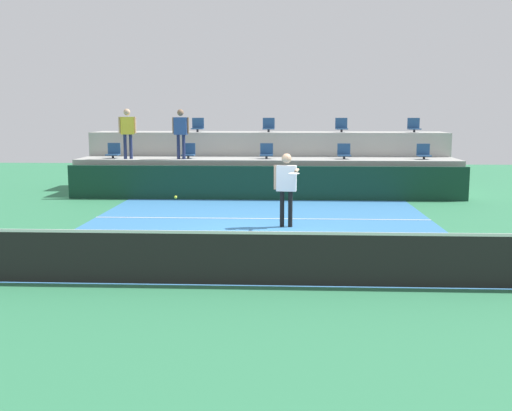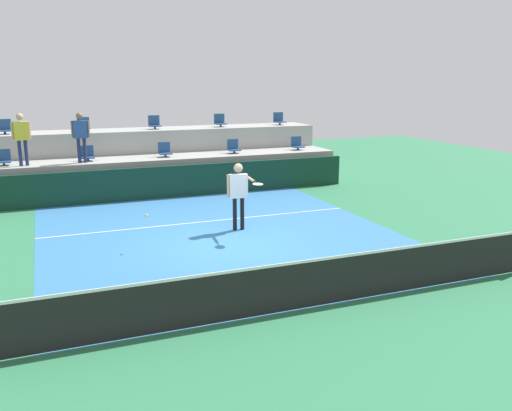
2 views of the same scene
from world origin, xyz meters
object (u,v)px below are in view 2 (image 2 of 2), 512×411
stadium_chair_lower_right (234,147)px  stadium_chair_upper_far_right (279,120)px  stadium_chair_lower_far_right (297,144)px  tennis_ball (147,216)px  spectator_in_white (21,134)px  spectator_leaning_on_rail (81,133)px  stadium_chair_upper_center (154,123)px  stadium_chair_lower_center (165,151)px  stadium_chair_upper_far_left (5,128)px  tennis_player (239,189)px  stadium_chair_lower_left (87,155)px  stadium_chair_upper_left (84,125)px  stadium_chair_lower_far_left (4,159)px  stadium_chair_upper_right (220,121)px

stadium_chair_lower_right → stadium_chair_upper_far_right: 3.35m
stadium_chair_lower_far_right → tennis_ball: 9.95m
spectator_in_white → spectator_leaning_on_rail: 1.82m
stadium_chair_upper_center → tennis_ball: 8.91m
stadium_chair_lower_right → spectator_leaning_on_rail: bearing=-176.0°
spectator_in_white → stadium_chair_lower_right: bearing=3.0°
stadium_chair_upper_center → spectator_leaning_on_rail: size_ratio=0.31×
stadium_chair_upper_center → spectator_in_white: 5.20m
stadium_chair_lower_far_right → stadium_chair_upper_center: stadium_chair_upper_center is taller
stadium_chair_lower_center → stadium_chair_lower_far_right: same height
stadium_chair_upper_far_left → tennis_ball: stadium_chair_upper_far_left is taller
tennis_player → tennis_ball: size_ratio=26.85×
stadium_chair_lower_center → stadium_chair_lower_far_right: bearing=0.0°
stadium_chair_lower_center → spectator_leaning_on_rail: bearing=-172.4°
stadium_chair_upper_far_left → stadium_chair_lower_right: bearing=-12.8°
spectator_leaning_on_rail → tennis_ball: (0.95, -6.39, -1.41)m
tennis_player → spectator_in_white: 7.86m
tennis_ball → stadium_chair_lower_left: bearing=96.3°
stadium_chair_upper_left → spectator_leaning_on_rail: 2.20m
stadium_chair_lower_far_right → spectator_leaning_on_rail: size_ratio=0.31×
stadium_chair_upper_far_left → spectator_leaning_on_rail: size_ratio=0.31×
stadium_chair_lower_left → stadium_chair_upper_center: bearing=33.6°
stadium_chair_lower_right → spectator_in_white: spectator_in_white is taller
stadium_chair_lower_left → stadium_chair_upper_left: size_ratio=1.00×
stadium_chair_lower_far_left → stadium_chair_lower_right: (7.96, 0.00, 0.00)m
stadium_chair_lower_far_left → stadium_chair_upper_left: 3.35m
stadium_chair_lower_right → spectator_leaning_on_rail: spectator_leaning_on_rail is taller
stadium_chair_upper_far_right → tennis_ball: size_ratio=7.65×
stadium_chair_lower_center → stadium_chair_upper_center: (0.02, 1.80, 0.85)m
stadium_chair_lower_far_right → stadium_chair_upper_far_left: size_ratio=1.00×
stadium_chair_lower_far_left → stadium_chair_upper_right: 8.26m
stadium_chair_lower_center → stadium_chair_upper_far_right: (5.34, 1.80, 0.85)m
stadium_chair_upper_far_left → stadium_chair_upper_far_right: (10.63, 0.00, 0.00)m
stadium_chair_lower_far_right → stadium_chair_upper_left: 8.19m
stadium_chair_upper_left → tennis_ball: stadium_chair_upper_left is taller
stadium_chair_upper_right → spectator_leaning_on_rail: size_ratio=0.31×
stadium_chair_upper_far_left → stadium_chair_lower_center: bearing=-18.8°
stadium_chair_lower_right → stadium_chair_lower_center: bearing=180.0°
stadium_chair_upper_left → tennis_player: stadium_chair_upper_left is taller
stadium_chair_upper_center → stadium_chair_lower_far_left: bearing=-161.4°
stadium_chair_lower_far_left → stadium_chair_lower_left: same height
stadium_chair_lower_right → tennis_ball: size_ratio=7.65×
stadium_chair_upper_left → stadium_chair_upper_center: same height
stadium_chair_lower_far_left → spectator_in_white: 1.08m
stadium_chair_upper_left → spectator_in_white: 3.02m
stadium_chair_upper_center → stadium_chair_upper_far_right: same height
stadium_chair_upper_right → stadium_chair_upper_far_right: bearing=0.0°
stadium_chair_lower_right → stadium_chair_upper_left: size_ratio=1.00×
stadium_chair_upper_far_right → tennis_ball: (-7.28, -8.57, -1.47)m
stadium_chair_lower_left → stadium_chair_lower_far_right: (8.02, 0.00, 0.00)m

